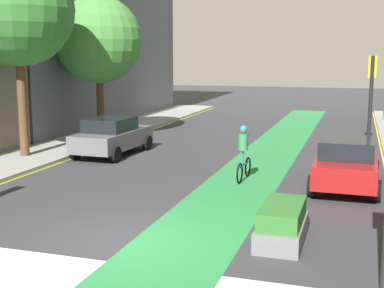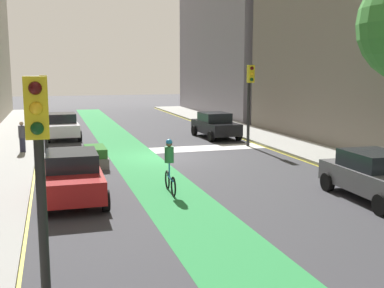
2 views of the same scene
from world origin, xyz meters
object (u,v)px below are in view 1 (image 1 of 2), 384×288
at_px(traffic_signal_far_right, 371,84).
at_px(cyclist_in_lane, 244,152).
at_px(car_red_right_far, 346,163).
at_px(street_tree_far, 99,40).
at_px(street_tree_near, 17,10).
at_px(car_grey_left_far, 112,136).
at_px(median_planter, 282,224).

height_order(traffic_signal_far_right, cyclist_in_lane, traffic_signal_far_right).
height_order(car_red_right_far, street_tree_far, street_tree_far).
bearing_deg(street_tree_near, car_grey_left_far, 33.00).
bearing_deg(car_red_right_far, traffic_signal_far_right, 84.27).
distance_m(street_tree_near, median_planter, 13.93).
bearing_deg(cyclist_in_lane, median_planter, -69.39).
relative_size(car_grey_left_far, street_tree_near, 0.54).
bearing_deg(median_planter, car_grey_left_far, 134.72).
height_order(traffic_signal_far_right, street_tree_far, street_tree_far).
bearing_deg(car_red_right_far, street_tree_far, 150.89).
xyz_separation_m(cyclist_in_lane, street_tree_near, (-9.10, 0.98, 4.85)).
xyz_separation_m(traffic_signal_far_right, car_red_right_far, (-0.78, -7.73, -2.07)).
xyz_separation_m(traffic_signal_far_right, street_tree_far, (-12.67, -1.11, 1.96)).
xyz_separation_m(traffic_signal_far_right, car_grey_left_far, (-10.20, -4.88, -2.07)).
bearing_deg(street_tree_near, median_planter, -29.83).
distance_m(traffic_signal_far_right, car_grey_left_far, 11.50).
distance_m(traffic_signal_far_right, car_red_right_far, 8.04).
xyz_separation_m(cyclist_in_lane, street_tree_far, (-8.64, 6.66, 3.86)).
bearing_deg(street_tree_far, cyclist_in_lane, -37.61).
relative_size(cyclist_in_lane, median_planter, 0.88).
height_order(traffic_signal_far_right, median_planter, traffic_signal_far_right).
xyz_separation_m(street_tree_far, median_planter, (10.67, -12.06, -4.42)).
bearing_deg(car_grey_left_far, traffic_signal_far_right, 25.59).
relative_size(car_red_right_far, cyclist_in_lane, 2.27).
bearing_deg(cyclist_in_lane, street_tree_far, 142.39).
height_order(car_red_right_far, median_planter, car_red_right_far).
xyz_separation_m(car_red_right_far, median_planter, (-1.22, -5.44, -0.40)).
bearing_deg(cyclist_in_lane, traffic_signal_far_right, 62.56).
height_order(traffic_signal_far_right, street_tree_near, street_tree_near).
distance_m(car_grey_left_far, cyclist_in_lane, 6.81).
height_order(cyclist_in_lane, street_tree_far, street_tree_far).
relative_size(car_red_right_far, street_tree_near, 0.54).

